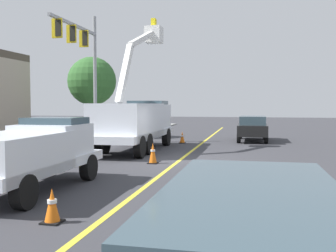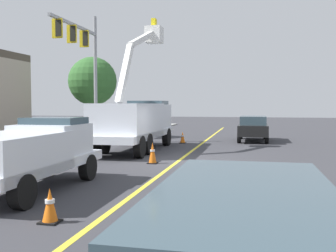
{
  "view_description": "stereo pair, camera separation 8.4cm",
  "coord_description": "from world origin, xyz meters",
  "px_view_note": "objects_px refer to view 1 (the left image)",
  "views": [
    {
      "loc": [
        -16.95,
        -3.53,
        2.48
      ],
      "look_at": [
        1.89,
        1.02,
        1.4
      ],
      "focal_mm": 41.72,
      "sensor_mm": 36.0,
      "label": 1
    },
    {
      "loc": [
        -16.93,
        -3.61,
        2.48
      ],
      "look_at": [
        1.89,
        1.02,
        1.4
      ],
      "focal_mm": 41.72,
      "sensor_mm": 36.0,
      "label": 2
    }
  ],
  "objects_px": {
    "traffic_cone_leading": "(52,206)",
    "traffic_cone_mid_front": "(153,153)",
    "utility_bucket_truck": "(136,120)",
    "traffic_signal_mast": "(83,54)",
    "passing_minivan": "(253,127)",
    "service_pickup_truck": "(30,152)",
    "traffic_cone_mid_rear": "(182,137)"
  },
  "relations": [
    {
      "from": "traffic_cone_mid_rear",
      "to": "traffic_signal_mast",
      "type": "relative_size",
      "value": 0.09
    },
    {
      "from": "passing_minivan",
      "to": "traffic_cone_leading",
      "type": "relative_size",
      "value": 6.59
    },
    {
      "from": "traffic_cone_leading",
      "to": "utility_bucket_truck",
      "type": "bearing_deg",
      "value": 10.61
    },
    {
      "from": "traffic_cone_leading",
      "to": "traffic_cone_mid_rear",
      "type": "relative_size",
      "value": 0.99
    },
    {
      "from": "passing_minivan",
      "to": "traffic_cone_mid_front",
      "type": "relative_size",
      "value": 5.49
    },
    {
      "from": "utility_bucket_truck",
      "to": "traffic_signal_mast",
      "type": "distance_m",
      "value": 5.68
    },
    {
      "from": "utility_bucket_truck",
      "to": "traffic_signal_mast",
      "type": "bearing_deg",
      "value": 66.27
    },
    {
      "from": "passing_minivan",
      "to": "traffic_cone_mid_front",
      "type": "distance_m",
      "value": 11.97
    },
    {
      "from": "traffic_cone_leading",
      "to": "traffic_cone_mid_rear",
      "type": "xyz_separation_m",
      "value": [
        17.14,
        0.71,
        0.0
      ]
    },
    {
      "from": "traffic_cone_leading",
      "to": "traffic_cone_mid_front",
      "type": "xyz_separation_m",
      "value": [
        8.4,
        0.19,
        0.07
      ]
    },
    {
      "from": "traffic_cone_leading",
      "to": "traffic_signal_mast",
      "type": "relative_size",
      "value": 0.09
    },
    {
      "from": "traffic_cone_leading",
      "to": "traffic_cone_mid_front",
      "type": "bearing_deg",
      "value": 1.3
    },
    {
      "from": "utility_bucket_truck",
      "to": "service_pickup_truck",
      "type": "height_order",
      "value": "utility_bucket_truck"
    },
    {
      "from": "utility_bucket_truck",
      "to": "traffic_cone_mid_front",
      "type": "height_order",
      "value": "utility_bucket_truck"
    },
    {
      "from": "utility_bucket_truck",
      "to": "traffic_cone_mid_front",
      "type": "relative_size",
      "value": 9.36
    },
    {
      "from": "service_pickup_truck",
      "to": "traffic_cone_leading",
      "type": "relative_size",
      "value": 7.68
    },
    {
      "from": "utility_bucket_truck",
      "to": "traffic_cone_leading",
      "type": "bearing_deg",
      "value": -169.39
    },
    {
      "from": "utility_bucket_truck",
      "to": "traffic_cone_leading",
      "type": "relative_size",
      "value": 11.23
    },
    {
      "from": "utility_bucket_truck",
      "to": "traffic_cone_mid_rear",
      "type": "xyz_separation_m",
      "value": [
        4.4,
        -1.68,
        -1.25
      ]
    },
    {
      "from": "utility_bucket_truck",
      "to": "passing_minivan",
      "type": "xyz_separation_m",
      "value": [
        7.0,
        -6.01,
        -0.65
      ]
    },
    {
      "from": "traffic_cone_leading",
      "to": "traffic_cone_mid_front",
      "type": "height_order",
      "value": "traffic_cone_mid_front"
    },
    {
      "from": "service_pickup_truck",
      "to": "traffic_cone_mid_rear",
      "type": "xyz_separation_m",
      "value": [
        14.57,
        -1.45,
        -0.75
      ]
    },
    {
      "from": "passing_minivan",
      "to": "traffic_cone_leading",
      "type": "bearing_deg",
      "value": 169.61
    },
    {
      "from": "traffic_cone_mid_front",
      "to": "traffic_signal_mast",
      "type": "bearing_deg",
      "value": 44.98
    },
    {
      "from": "traffic_cone_leading",
      "to": "traffic_cone_mid_front",
      "type": "distance_m",
      "value": 8.4
    },
    {
      "from": "passing_minivan",
      "to": "traffic_cone_mid_rear",
      "type": "distance_m",
      "value": 5.09
    },
    {
      "from": "utility_bucket_truck",
      "to": "passing_minivan",
      "type": "relative_size",
      "value": 1.7
    },
    {
      "from": "passing_minivan",
      "to": "traffic_cone_mid_rear",
      "type": "height_order",
      "value": "passing_minivan"
    },
    {
      "from": "traffic_cone_leading",
      "to": "traffic_signal_mast",
      "type": "bearing_deg",
      "value": 23.29
    },
    {
      "from": "traffic_cone_mid_front",
      "to": "traffic_signal_mast",
      "type": "height_order",
      "value": "traffic_signal_mast"
    },
    {
      "from": "service_pickup_truck",
      "to": "traffic_cone_mid_front",
      "type": "bearing_deg",
      "value": -18.69
    },
    {
      "from": "traffic_cone_mid_front",
      "to": "traffic_cone_leading",
      "type": "bearing_deg",
      "value": -178.7
    }
  ]
}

